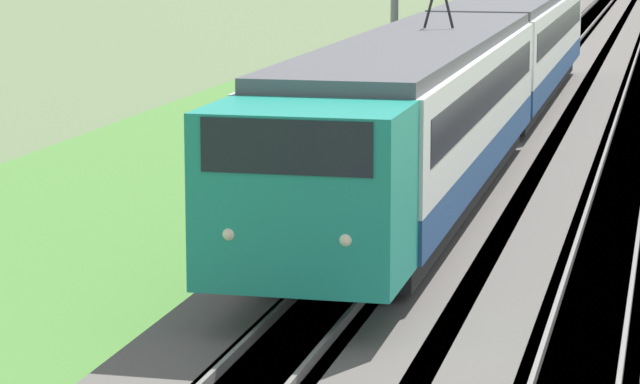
# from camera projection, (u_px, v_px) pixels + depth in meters

# --- Properties ---
(ballast_main) EXTENTS (240.00, 4.40, 0.30)m
(ballast_main) POSITION_uv_depth(u_px,v_px,m) (520.00, 98.00, 51.11)
(ballast_main) COLOR #605B56
(ballast_main) RESTS_ON ground
(ballast_adjacent) EXTENTS (240.00, 4.40, 0.30)m
(ballast_adjacent) POSITION_uv_depth(u_px,v_px,m) (640.00, 101.00, 50.21)
(ballast_adjacent) COLOR #605B56
(ballast_adjacent) RESTS_ON ground
(track_main) EXTENTS (240.00, 1.57, 0.45)m
(track_main) POSITION_uv_depth(u_px,v_px,m) (520.00, 98.00, 51.11)
(track_main) COLOR #4C4238
(track_main) RESTS_ON ground
(track_adjacent) EXTENTS (240.00, 1.57, 0.45)m
(track_adjacent) POSITION_uv_depth(u_px,v_px,m) (640.00, 101.00, 50.21)
(track_adjacent) COLOR #4C4238
(track_adjacent) RESTS_ON ground
(grass_verge) EXTENTS (240.00, 11.19, 0.12)m
(grass_verge) POSITION_uv_depth(u_px,v_px,m) (358.00, 97.00, 52.38)
(grass_verge) COLOR #4C8438
(grass_verge) RESTS_ON ground
(passenger_train) EXTENTS (39.20, 3.01, 4.85)m
(passenger_train) POSITION_uv_depth(u_px,v_px,m) (476.00, 69.00, 39.51)
(passenger_train) COLOR teal
(passenger_train) RESTS_ON ground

